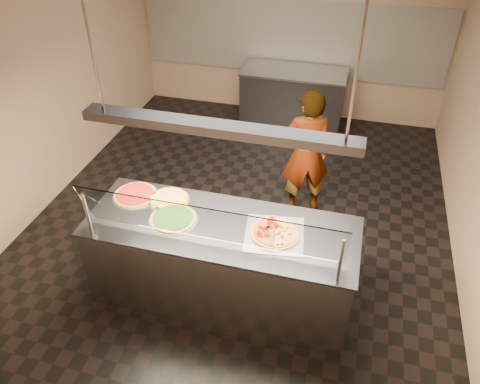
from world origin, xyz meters
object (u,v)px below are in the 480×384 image
(sneeze_guard, at_px, (208,225))
(perforated_tray, at_px, (274,234))
(pizza_tomato, at_px, (135,195))
(pizza_spatula, at_px, (156,203))
(pizza_spinach, at_px, (173,218))
(prep_table, at_px, (293,98))
(worker, at_px, (306,154))
(pizza_cheese, at_px, (169,199))
(half_pizza_pepperoni, at_px, (263,230))
(half_pizza_sausage, at_px, (286,235))
(heat_lamp_housing, at_px, (218,128))
(serving_counter, at_px, (222,262))

(sneeze_guard, relative_size, perforated_tray, 3.87)
(perforated_tray, bearing_deg, pizza_tomato, 171.65)
(pizza_tomato, height_order, pizza_spatula, pizza_spatula)
(pizza_spinach, relative_size, pizza_tomato, 1.03)
(prep_table, height_order, worker, worker)
(pizza_spinach, bearing_deg, pizza_spatula, 145.91)
(perforated_tray, distance_m, pizza_cheese, 1.14)
(half_pizza_pepperoni, relative_size, half_pizza_sausage, 1.00)
(half_pizza_pepperoni, distance_m, heat_lamp_housing, 1.06)
(sneeze_guard, relative_size, pizza_spatula, 8.70)
(half_pizza_sausage, xyz_separation_m, pizza_tomato, (-1.57, 0.22, -0.01))
(serving_counter, relative_size, worker, 1.56)
(serving_counter, bearing_deg, prep_table, 89.54)
(perforated_tray, relative_size, pizza_cheese, 1.46)
(heat_lamp_housing, bearing_deg, sneeze_guard, -90.00)
(pizza_cheese, bearing_deg, pizza_tomato, -176.77)
(pizza_spinach, relative_size, heat_lamp_housing, 0.20)
(perforated_tray, bearing_deg, half_pizza_sausage, 0.09)
(serving_counter, distance_m, half_pizza_pepperoni, 0.64)
(sneeze_guard, distance_m, pizza_cheese, 0.89)
(serving_counter, height_order, pizza_tomato, pizza_tomato)
(serving_counter, xyz_separation_m, perforated_tray, (0.50, 0.01, 0.47))
(serving_counter, bearing_deg, half_pizza_pepperoni, 0.85)
(pizza_spinach, height_order, pizza_tomato, pizza_spinach)
(perforated_tray, relative_size, heat_lamp_housing, 0.26)
(half_pizza_pepperoni, distance_m, half_pizza_sausage, 0.21)
(half_pizza_pepperoni, bearing_deg, worker, 84.66)
(serving_counter, distance_m, heat_lamp_housing, 1.48)
(pizza_spatula, distance_m, heat_lamp_housing, 1.22)
(half_pizza_sausage, height_order, worker, worker)
(serving_counter, bearing_deg, half_pizza_sausage, 0.49)
(serving_counter, xyz_separation_m, pizza_cheese, (-0.61, 0.24, 0.48))
(serving_counter, distance_m, half_pizza_sausage, 0.78)
(prep_table, bearing_deg, half_pizza_pepperoni, -84.56)
(pizza_cheese, bearing_deg, sneeze_guard, -43.60)
(pizza_spinach, xyz_separation_m, pizza_cheese, (-0.15, 0.27, -0.00))
(perforated_tray, distance_m, pizza_spatula, 1.21)
(pizza_cheese, bearing_deg, half_pizza_sausage, -10.91)
(pizza_spatula, bearing_deg, half_pizza_pepperoni, -6.73)
(sneeze_guard, xyz_separation_m, pizza_spatula, (-0.70, 0.48, -0.27))
(pizza_spatula, height_order, prep_table, pizza_spatula)
(half_pizza_pepperoni, xyz_separation_m, half_pizza_sausage, (0.21, -0.00, -0.01))
(perforated_tray, height_order, pizza_cheese, pizza_cheese)
(heat_lamp_housing, bearing_deg, perforated_tray, 0.58)
(heat_lamp_housing, bearing_deg, prep_table, 89.54)
(half_pizza_sausage, bearing_deg, sneeze_guard, -150.13)
(pizza_spatula, xyz_separation_m, prep_table, (0.73, 3.72, -0.49))
(perforated_tray, relative_size, half_pizza_sausage, 1.29)
(half_pizza_sausage, bearing_deg, pizza_cheese, 169.09)
(prep_table, bearing_deg, pizza_tomato, -105.31)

